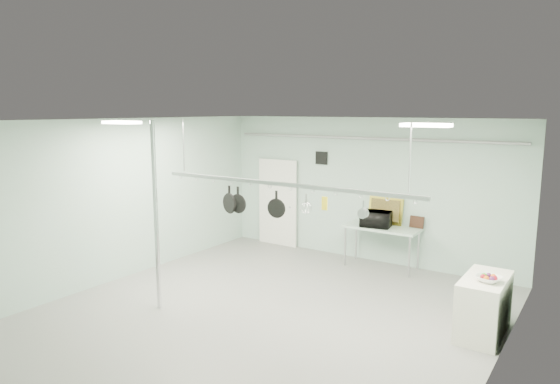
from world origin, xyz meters
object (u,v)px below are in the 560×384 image
Objects in this scene: chrome_pole at (156,217)px; skillet_mid at (238,199)px; prep_table at (382,230)px; skillet_right at (276,204)px; side_cabinet at (484,306)px; microwave at (376,219)px; skillet_left at (229,199)px; fruit_bowl at (489,279)px; pot_rack at (280,182)px; coffee_canister at (378,224)px.

skillet_mid is (1.04, 0.90, 0.27)m from chrome_pole.
skillet_right is at bearing -98.16° from prep_table.
skillet_right is at bearing -160.01° from side_cabinet.
prep_table is (2.30, 4.20, -0.77)m from chrome_pole.
skillet_left is (-1.35, -3.21, 0.77)m from microwave.
fruit_bowl is 0.75× the size of skillet_left.
skillet_left and skillet_mid have the same top height.
skillet_right reaches higher than side_cabinet.
microwave is (-0.10, -0.09, 0.24)m from prep_table.
skillet_right is (-0.07, 0.00, -0.37)m from pot_rack.
prep_table is at bearing 73.41° from skillet_right.
fruit_bowl is (4.92, 1.83, -0.66)m from chrome_pole.
pot_rack is 7.80× the size of microwave.
skillet_right is (-3.10, -0.93, 0.92)m from fruit_bowl.
fruit_bowl is at bearing 17.11° from pot_rack.
skillet_left is at bearing -167.13° from fruit_bowl.
prep_table is at bearing 68.34° from skillet_mid.
microwave is (2.20, 4.11, -0.52)m from chrome_pole.
fruit_bowl is at bearing 20.40° from chrome_pole.
skillet_right reaches higher than fruit_bowl.
prep_table is at bearing 84.01° from coffee_canister.
pot_rack reaches higher than prep_table.
pot_rack reaches higher than microwave.
pot_rack reaches higher than coffee_canister.
chrome_pole is 2.67× the size of side_cabinet.
skillet_left is (0.85, 0.90, 0.25)m from chrome_pole.
chrome_pole is 4.69m from microwave.
side_cabinet is 0.53m from fruit_bowl.
skillet_right reaches higher than microwave.
fruit_bowl is at bearing 28.21° from skillet_left.
coffee_canister is at bearing 83.04° from pot_rack.
pot_rack is (-0.40, -3.30, 1.40)m from prep_table.
chrome_pole is 2.00× the size of prep_table.
skillet_left reaches higher than coffee_canister.
prep_table is 3.75m from skillet_left.
prep_table is 3.57× the size of skillet_right.
coffee_canister is 3.49m from skillet_mid.
skillet_mid is (-0.86, 0.00, -0.36)m from pot_rack.
side_cabinet is 4.38m from skillet_left.
fruit_bowl is (3.02, 0.93, -1.29)m from pot_rack.
skillet_mid is at bearing -111.64° from coffee_canister.
skillet_mid is at bearing 180.00° from pot_rack.
prep_table is 8.91× the size of coffee_canister.
coffee_canister is 3.55m from skillet_left.
skillet_left reaches higher than microwave.
pot_rack is 26.72× the size of coffee_canister.
skillet_left is (-1.45, -3.30, 1.02)m from prep_table.
chrome_pole is 2.19m from pot_rack.
fruit_bowl is at bearing 131.12° from microwave.
chrome_pole reaches higher than coffee_canister.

